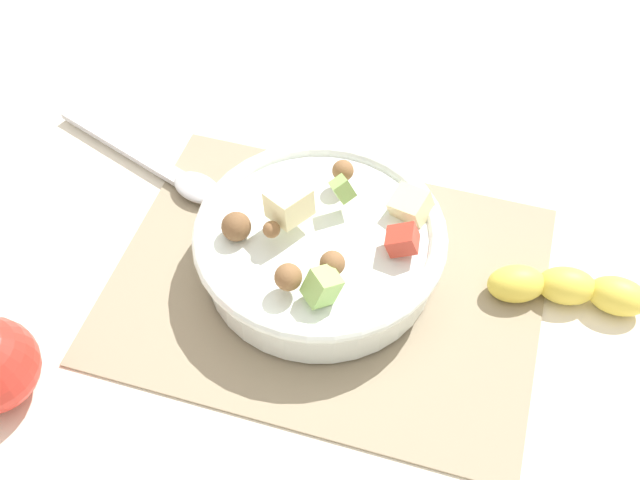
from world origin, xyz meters
TOP-DOWN VIEW (x-y plane):
  - ground_plane at (0.00, 0.00)m, footprint 2.40×2.40m
  - placemat at (0.00, 0.00)m, footprint 0.41×0.31m
  - salad_bowl at (0.01, -0.01)m, footprint 0.24×0.24m
  - serving_spoon at (0.21, -0.09)m, footprint 0.22×0.11m
  - banana_whole at (-0.22, -0.05)m, footprint 0.15×0.06m

SIDE VIEW (x-z plane):
  - ground_plane at x=0.00m, z-range 0.00..0.00m
  - placemat at x=0.00m, z-range 0.00..0.01m
  - serving_spoon at x=0.21m, z-range 0.00..0.02m
  - banana_whole at x=-0.22m, z-range 0.00..0.04m
  - salad_bowl at x=0.01m, z-range -0.01..0.09m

